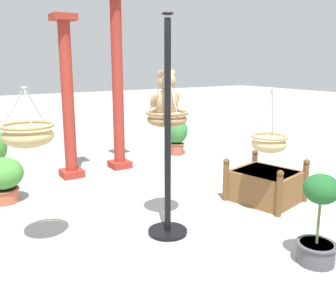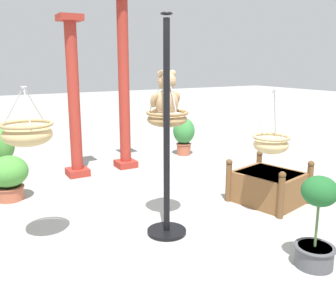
# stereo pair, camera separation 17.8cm
# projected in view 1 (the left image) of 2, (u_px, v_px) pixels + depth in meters

# --- Properties ---
(ground_plane) EXTENTS (40.00, 40.00, 0.00)m
(ground_plane) POSITION_uv_depth(u_px,v_px,m) (169.00, 224.00, 4.46)
(ground_plane) COLOR #9E9E99
(display_pole_central) EXTENTS (0.44, 0.44, 2.38)m
(display_pole_central) POSITION_uv_depth(u_px,v_px,m) (168.00, 171.00, 4.08)
(display_pole_central) COLOR black
(display_pole_central) RESTS_ON ground
(hanging_basket_with_teddy) EXTENTS (0.48, 0.48, 0.65)m
(hanging_basket_with_teddy) POSITION_uv_depth(u_px,v_px,m) (167.00, 118.00, 4.25)
(hanging_basket_with_teddy) COLOR #A37F51
(teddy_bear) EXTENTS (0.37, 0.34, 0.54)m
(teddy_bear) POSITION_uv_depth(u_px,v_px,m) (166.00, 97.00, 4.22)
(teddy_bear) COLOR tan
(hanging_basket_left_high) EXTENTS (0.50, 0.50, 0.58)m
(hanging_basket_left_high) POSITION_uv_depth(u_px,v_px,m) (28.00, 134.00, 3.57)
(hanging_basket_left_high) COLOR tan
(hanging_basket_right_low) EXTENTS (0.44, 0.44, 0.78)m
(hanging_basket_right_low) POSITION_uv_depth(u_px,v_px,m) (269.00, 142.00, 4.55)
(hanging_basket_right_low) COLOR tan
(greenhouse_pillar_left) EXTENTS (0.37, 0.37, 2.63)m
(greenhouse_pillar_left) POSITION_uv_depth(u_px,v_px,m) (68.00, 102.00, 6.06)
(greenhouse_pillar_left) COLOR #9E2D23
(greenhouse_pillar_left) RESTS_ON ground
(greenhouse_pillar_right) EXTENTS (0.37, 0.37, 3.06)m
(greenhouse_pillar_right) POSITION_uv_depth(u_px,v_px,m) (118.00, 86.00, 6.56)
(greenhouse_pillar_right) COLOR #9E2D23
(greenhouse_pillar_right) RESTS_ON ground
(wooden_planter_box) EXTENTS (0.99, 1.04, 0.60)m
(wooden_planter_box) POSITION_uv_depth(u_px,v_px,m) (265.00, 184.00, 5.18)
(wooden_planter_box) COLOR brown
(wooden_planter_box) RESTS_ON ground
(potted_plant_flowering_red) EXTENTS (0.39, 0.39, 0.89)m
(potted_plant_flowering_red) POSITION_uv_depth(u_px,v_px,m) (319.00, 221.00, 3.52)
(potted_plant_flowering_red) COLOR #4C4C51
(potted_plant_flowering_red) RESTS_ON ground
(potted_plant_tall_leafy) EXTENTS (0.53, 0.53, 0.63)m
(potted_plant_tall_leafy) POSITION_uv_depth(u_px,v_px,m) (3.00, 178.00, 5.09)
(potted_plant_tall_leafy) COLOR #AD563D
(potted_plant_tall_leafy) RESTS_ON ground
(potted_plant_small_succulent) EXTENTS (0.45, 0.45, 0.77)m
(potted_plant_small_succulent) POSITION_uv_depth(u_px,v_px,m) (177.00, 134.00, 7.75)
(potted_plant_small_succulent) COLOR #AD563D
(potted_plant_small_succulent) RESTS_ON ground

